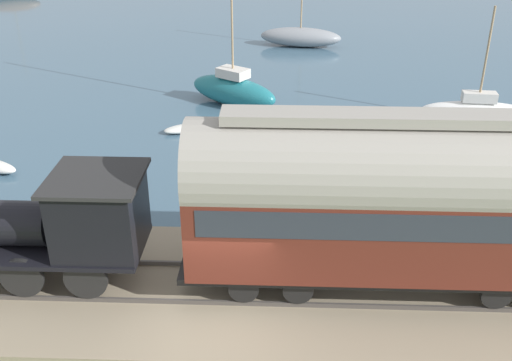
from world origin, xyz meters
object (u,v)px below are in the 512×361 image
(sailboat_teal, at_px, (233,90))
(rowboat_off_pier, at_px, (185,129))
(sailboat_white, at_px, (477,110))
(sailboat_gray, at_px, (301,37))
(passenger_coach, at_px, (401,197))
(rowboat_mid_harbor, at_px, (466,209))
(rowboat_near_shore, at_px, (292,147))
(steam_locomotive, at_px, (48,221))

(sailboat_teal, height_order, rowboat_off_pier, sailboat_teal)
(sailboat_white, relative_size, sailboat_gray, 0.91)
(passenger_coach, relative_size, rowboat_mid_harbor, 4.71)
(passenger_coach, distance_m, sailboat_gray, 26.96)
(sailboat_white, xyz_separation_m, sailboat_gray, (13.43, 7.68, 0.09))
(sailboat_white, relative_size, rowboat_mid_harbor, 2.27)
(rowboat_near_shore, bearing_deg, steam_locomotive, 149.79)
(steam_locomotive, relative_size, sailboat_teal, 0.71)
(steam_locomotive, relative_size, rowboat_off_pier, 3.23)
(sailboat_gray, xyz_separation_m, rowboat_off_pier, (-15.29, 5.48, -0.47))
(sailboat_white, distance_m, rowboat_mid_harbor, 9.24)
(rowboat_off_pier, distance_m, rowboat_mid_harbor, 12.43)
(steam_locomotive, distance_m, rowboat_off_pier, 11.81)
(sailboat_teal, relative_size, rowboat_off_pier, 4.57)
(sailboat_teal, relative_size, sailboat_white, 1.76)
(sailboat_white, height_order, rowboat_near_shore, sailboat_white)
(steam_locomotive, distance_m, passenger_coach, 8.78)
(steam_locomotive, bearing_deg, rowboat_mid_harbor, -69.09)
(passenger_coach, xyz_separation_m, rowboat_near_shore, (9.59, 2.41, -2.92))
(passenger_coach, height_order, rowboat_near_shore, passenger_coach)
(steam_locomotive, bearing_deg, sailboat_gray, -14.91)
(rowboat_mid_harbor, bearing_deg, sailboat_white, -35.36)
(sailboat_white, xyz_separation_m, rowboat_off_pier, (-1.85, 13.16, -0.38))
(steam_locomotive, bearing_deg, passenger_coach, -90.00)
(sailboat_gray, relative_size, rowboat_off_pier, 2.85)
(passenger_coach, distance_m, rowboat_mid_harbor, 6.28)
(passenger_coach, xyz_separation_m, rowboat_off_pier, (11.51, 7.08, -2.94))
(rowboat_mid_harbor, bearing_deg, rowboat_off_pier, 38.65)
(sailboat_gray, xyz_separation_m, rowboat_near_shore, (-17.21, 0.80, -0.45))
(passenger_coach, height_order, sailboat_white, passenger_coach)
(sailboat_white, bearing_deg, steam_locomotive, 136.91)
(sailboat_white, bearing_deg, passenger_coach, 160.40)
(passenger_coach, relative_size, rowboat_near_shore, 4.57)
(sailboat_white, bearing_deg, rowboat_near_shore, 118.84)
(sailboat_white, distance_m, sailboat_gray, 15.47)
(sailboat_gray, distance_m, rowboat_mid_harbor, 22.75)
(sailboat_white, bearing_deg, sailboat_gray, 34.62)
(passenger_coach, bearing_deg, sailboat_gray, 3.42)
(steam_locomotive, relative_size, rowboat_near_shore, 2.75)
(steam_locomotive, distance_m, sailboat_teal, 15.58)
(steam_locomotive, relative_size, sailboat_gray, 1.13)
(sailboat_white, xyz_separation_m, rowboat_near_shore, (-3.77, 8.49, -0.36))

